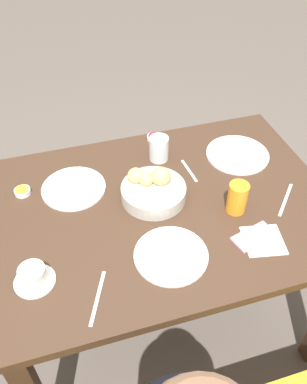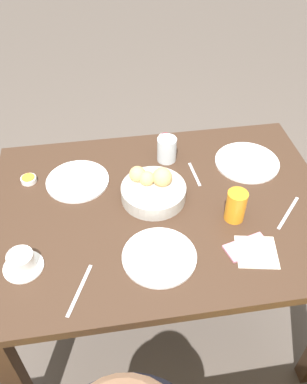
{
  "view_description": "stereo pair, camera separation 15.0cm",
  "coord_description": "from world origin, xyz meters",
  "px_view_note": "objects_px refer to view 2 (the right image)",
  "views": [
    {
      "loc": [
        0.34,
        0.99,
        1.82
      ],
      "look_at": [
        0.03,
        -0.05,
        0.78
      ],
      "focal_mm": 38.0,
      "sensor_mm": 36.0,
      "label": 1
    },
    {
      "loc": [
        0.2,
        1.03,
        1.82
      ],
      "look_at": [
        0.03,
        -0.05,
        0.78
      ],
      "focal_mm": 38.0,
      "sensor_mm": 36.0,
      "label": 2
    }
  ],
  "objects_px": {
    "spoon_coffee": "(194,174)",
    "water_tumbler": "(167,149)",
    "plate_near_right": "(78,181)",
    "coffee_cup": "(22,262)",
    "jam_bowl_berry": "(165,138)",
    "jam_bowl_honey": "(29,179)",
    "cell_phone": "(247,247)",
    "plate_far_center": "(159,257)",
    "bread_basket": "(153,189)",
    "knife_silver": "(80,290)",
    "juice_glass": "(236,206)",
    "fork_silver": "(288,213)",
    "plate_near_left": "(247,162)",
    "napkin": "(256,252)"
  },
  "relations": [
    {
      "from": "spoon_coffee",
      "to": "water_tumbler",
      "type": "bearing_deg",
      "value": -50.17
    },
    {
      "from": "water_tumbler",
      "to": "plate_near_right",
      "type": "bearing_deg",
      "value": 12.91
    },
    {
      "from": "coffee_cup",
      "to": "jam_bowl_berry",
      "type": "bearing_deg",
      "value": -133.28
    },
    {
      "from": "jam_bowl_berry",
      "to": "jam_bowl_honey",
      "type": "relative_size",
      "value": 1.0
    },
    {
      "from": "cell_phone",
      "to": "jam_bowl_berry",
      "type": "bearing_deg",
      "value": -75.66
    },
    {
      "from": "cell_phone",
      "to": "plate_far_center",
      "type": "bearing_deg",
      "value": -1.09
    },
    {
      "from": "plate_near_right",
      "to": "spoon_coffee",
      "type": "bearing_deg",
      "value": 176.59
    },
    {
      "from": "coffee_cup",
      "to": "spoon_coffee",
      "type": "distance_m",
      "value": 0.73
    },
    {
      "from": "bread_basket",
      "to": "coffee_cup",
      "type": "xyz_separation_m",
      "value": [
        0.46,
        0.26,
        -0.01
      ]
    },
    {
      "from": "bread_basket",
      "to": "water_tumbler",
      "type": "relative_size",
      "value": 2.33
    },
    {
      "from": "plate_far_center",
      "to": "knife_silver",
      "type": "height_order",
      "value": "plate_far_center"
    },
    {
      "from": "bread_basket",
      "to": "plate_far_center",
      "type": "distance_m",
      "value": 0.29
    },
    {
      "from": "juice_glass",
      "to": "cell_phone",
      "type": "distance_m",
      "value": 0.15
    },
    {
      "from": "fork_silver",
      "to": "knife_silver",
      "type": "distance_m",
      "value": 0.78
    },
    {
      "from": "plate_near_right",
      "to": "coffee_cup",
      "type": "distance_m",
      "value": 0.42
    },
    {
      "from": "plate_near_left",
      "to": "plate_near_right",
      "type": "bearing_deg",
      "value": 0.71
    },
    {
      "from": "plate_far_center",
      "to": "jam_bowl_honey",
      "type": "height_order",
      "value": "jam_bowl_honey"
    },
    {
      "from": "bread_basket",
      "to": "plate_near_left",
      "type": "xyz_separation_m",
      "value": [
        -0.41,
        -0.14,
        -0.03
      ]
    },
    {
      "from": "coffee_cup",
      "to": "napkin",
      "type": "distance_m",
      "value": 0.75
    },
    {
      "from": "plate_near_left",
      "to": "cell_phone",
      "type": "height_order",
      "value": "plate_near_left"
    },
    {
      "from": "spoon_coffee",
      "to": "jam_bowl_berry",
      "type": "bearing_deg",
      "value": -73.16
    },
    {
      "from": "plate_near_right",
      "to": "jam_bowl_honey",
      "type": "bearing_deg",
      "value": -9.73
    },
    {
      "from": "water_tumbler",
      "to": "napkin",
      "type": "height_order",
      "value": "water_tumbler"
    },
    {
      "from": "bread_basket",
      "to": "fork_silver",
      "type": "relative_size",
      "value": 1.66
    },
    {
      "from": "coffee_cup",
      "to": "napkin",
      "type": "relative_size",
      "value": 0.82
    },
    {
      "from": "knife_silver",
      "to": "spoon_coffee",
      "type": "distance_m",
      "value": 0.66
    },
    {
      "from": "knife_silver",
      "to": "plate_far_center",
      "type": "bearing_deg",
      "value": -162.12
    },
    {
      "from": "fork_silver",
      "to": "knife_silver",
      "type": "height_order",
      "value": "same"
    },
    {
      "from": "jam_bowl_honey",
      "to": "knife_silver",
      "type": "relative_size",
      "value": 0.34
    },
    {
      "from": "bread_basket",
      "to": "fork_silver",
      "type": "distance_m",
      "value": 0.5
    },
    {
      "from": "napkin",
      "to": "plate_far_center",
      "type": "bearing_deg",
      "value": -5.16
    },
    {
      "from": "bread_basket",
      "to": "jam_bowl_berry",
      "type": "relative_size",
      "value": 3.97
    },
    {
      "from": "plate_far_center",
      "to": "napkin",
      "type": "xyz_separation_m",
      "value": [
        -0.32,
        0.03,
        -0.0
      ]
    },
    {
      "from": "coffee_cup",
      "to": "knife_silver",
      "type": "xyz_separation_m",
      "value": [
        -0.17,
        0.11,
        -0.03
      ]
    },
    {
      "from": "plate_far_center",
      "to": "spoon_coffee",
      "type": "bearing_deg",
      "value": -118.25
    },
    {
      "from": "plate_near_right",
      "to": "plate_far_center",
      "type": "bearing_deg",
      "value": 121.68
    },
    {
      "from": "water_tumbler",
      "to": "jam_bowl_honey",
      "type": "relative_size",
      "value": 1.71
    },
    {
      "from": "juice_glass",
      "to": "spoon_coffee",
      "type": "height_order",
      "value": "juice_glass"
    },
    {
      "from": "juice_glass",
      "to": "jam_bowl_honey",
      "type": "distance_m",
      "value": 0.8
    },
    {
      "from": "plate_near_left",
      "to": "jam_bowl_honey",
      "type": "relative_size",
      "value": 4.32
    },
    {
      "from": "juice_glass",
      "to": "knife_silver",
      "type": "xyz_separation_m",
      "value": [
        0.55,
        0.22,
        -0.06
      ]
    },
    {
      "from": "napkin",
      "to": "juice_glass",
      "type": "bearing_deg",
      "value": -80.26
    },
    {
      "from": "plate_near_right",
      "to": "cell_phone",
      "type": "relative_size",
      "value": 1.49
    },
    {
      "from": "bread_basket",
      "to": "juice_glass",
      "type": "relative_size",
      "value": 2.01
    },
    {
      "from": "juice_glass",
      "to": "knife_silver",
      "type": "bearing_deg",
      "value": 21.55
    },
    {
      "from": "juice_glass",
      "to": "napkin",
      "type": "bearing_deg",
      "value": 99.74
    },
    {
      "from": "fork_silver",
      "to": "knife_silver",
      "type": "bearing_deg",
      "value": 15.51
    },
    {
      "from": "juice_glass",
      "to": "fork_silver",
      "type": "bearing_deg",
      "value": 177.56
    },
    {
      "from": "plate_far_center",
      "to": "coffee_cup",
      "type": "relative_size",
      "value": 1.9
    },
    {
      "from": "jam_bowl_honey",
      "to": "napkin",
      "type": "distance_m",
      "value": 0.9
    }
  ]
}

